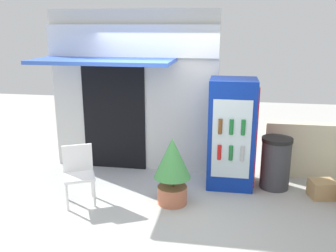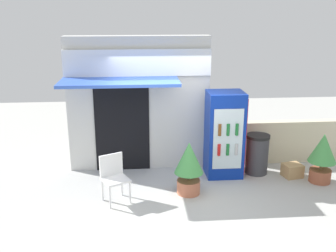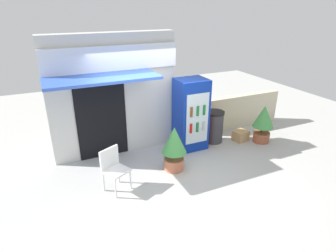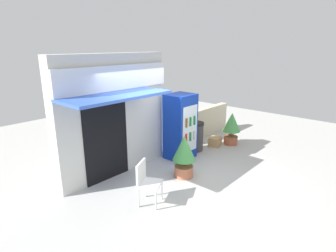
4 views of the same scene
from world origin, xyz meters
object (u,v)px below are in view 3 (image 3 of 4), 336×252
Objects in this scene: drink_cooler at (191,114)px; trash_bin at (214,126)px; potted_plant_curbside at (263,121)px; plastic_chair at (113,166)px; cardboard_box at (240,136)px; potted_plant_near_shop at (174,145)px.

trash_bin is at bearing 1.49° from drink_cooler.
trash_bin is at bearing 154.90° from potted_plant_curbside.
cardboard_box is at bearing 11.41° from plastic_chair.
drink_cooler is 4.82× the size of cardboard_box.
drink_cooler is 1.75× the size of potted_plant_curbside.
potted_plant_near_shop is 2.77m from potted_plant_curbside.
trash_bin is (-1.17, 0.55, -0.17)m from potted_plant_curbside.
plastic_chair is at bearing -156.47° from drink_cooler.
trash_bin is 0.81m from cardboard_box.
plastic_chair is 0.85× the size of potted_plant_near_shop.
cardboard_box is (1.43, -0.24, -0.76)m from drink_cooler.
trash_bin is at bearing 159.78° from cardboard_box.
drink_cooler is at bearing 43.57° from potted_plant_near_shop.
potted_plant_curbside is at bearing -15.57° from drink_cooler.
cardboard_box is (0.70, -0.26, -0.30)m from trash_bin.
potted_plant_curbside is (1.90, -0.53, -0.30)m from drink_cooler.
potted_plant_near_shop is at bearing 6.88° from plastic_chair.
potted_plant_near_shop is at bearing -174.04° from potted_plant_curbside.
potted_plant_near_shop reaches higher than trash_bin.
potted_plant_near_shop is (-0.86, -0.82, -0.31)m from drink_cooler.
potted_plant_near_shop is (1.41, 0.17, 0.09)m from plastic_chair.
plastic_chair is 3.79m from cardboard_box.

